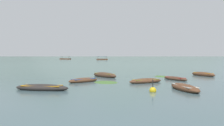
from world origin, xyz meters
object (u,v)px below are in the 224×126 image
object	(u,v)px
ferry_0	(103,59)
mooring_buoy	(154,90)
rowboat_7	(84,80)
ferry_1	(66,59)
rowboat_6	(105,75)
rowboat_2	(43,88)
rowboat_4	(146,81)
rowboat_1	(176,79)
rowboat_3	(186,88)
rowboat_0	(204,74)

from	to	relation	value
ferry_0	mooring_buoy	world-z (taller)	ferry_0
rowboat_7	ferry_1	distance (m)	150.27
rowboat_6	ferry_0	bearing A→B (deg)	92.60
rowboat_2	rowboat_6	world-z (taller)	rowboat_6
ferry_0	rowboat_6	bearing A→B (deg)	-87.40
rowboat_6	ferry_0	distance (m)	122.08
rowboat_4	mooring_buoy	xyz separation A→B (m)	(-0.31, -5.77, -0.06)
mooring_buoy	rowboat_1	bearing A→B (deg)	64.97
rowboat_1	rowboat_2	xyz separation A→B (m)	(-12.39, -7.60, 0.04)
rowboat_3	rowboat_7	world-z (taller)	rowboat_3
rowboat_2	rowboat_3	size ratio (longest dim) A/B	1.04
rowboat_7	mooring_buoy	bearing A→B (deg)	-47.74
rowboat_4	rowboat_7	xyz separation A→B (m)	(-6.19, 0.70, -0.01)
rowboat_0	ferry_1	xyz separation A→B (m)	(-46.43, 139.77, 0.25)
rowboat_6	rowboat_7	size ratio (longest dim) A/B	1.28
rowboat_0	mooring_buoy	distance (m)	16.37
rowboat_2	rowboat_7	size ratio (longest dim) A/B	1.33
rowboat_6	rowboat_7	distance (m)	5.97
ferry_1	rowboat_3	bearing A→B (deg)	-75.30
rowboat_4	rowboat_6	xyz separation A→B (m)	(-4.24, 6.34, 0.05)
rowboat_2	ferry_0	bearing A→B (deg)	90.46
rowboat_3	ferry_1	size ratio (longest dim) A/B	0.51
rowboat_6	mooring_buoy	world-z (taller)	mooring_buoy
rowboat_4	ferry_0	distance (m)	128.67
rowboat_0	mooring_buoy	xyz separation A→B (m)	(-9.06, -13.63, -0.09)
rowboat_1	ferry_1	distance (m)	150.67
rowboat_0	rowboat_2	world-z (taller)	rowboat_0
rowboat_2	ferry_0	world-z (taller)	ferry_0
rowboat_2	mooring_buoy	world-z (taller)	mooring_buoy
rowboat_2	ferry_0	size ratio (longest dim) A/B	0.59
rowboat_6	ferry_1	size ratio (longest dim) A/B	0.51
rowboat_1	rowboat_4	bearing A→B (deg)	-143.23
ferry_0	mooring_buoy	bearing A→B (deg)	-85.96
rowboat_1	mooring_buoy	world-z (taller)	mooring_buoy
mooring_buoy	ferry_0	bearing A→B (deg)	94.04
rowboat_0	rowboat_7	bearing A→B (deg)	-154.41
rowboat_6	mooring_buoy	distance (m)	12.74
rowboat_2	rowboat_6	bearing A→B (deg)	68.20
rowboat_0	rowboat_4	world-z (taller)	rowboat_0
rowboat_2	rowboat_7	distance (m)	6.11
rowboat_3	rowboat_4	bearing A→B (deg)	115.58
rowboat_0	ferry_0	world-z (taller)	ferry_0
rowboat_1	ferry_1	bearing A→B (deg)	105.93
rowboat_3	mooring_buoy	size ratio (longest dim) A/B	3.95
rowboat_1	rowboat_7	world-z (taller)	rowboat_7
rowboat_6	rowboat_0	bearing A→B (deg)	6.65
rowboat_7	ferry_1	size ratio (longest dim) A/B	0.40
ferry_0	mooring_buoy	distance (m)	134.41
rowboat_4	ferry_1	distance (m)	152.36
rowboat_2	rowboat_4	xyz separation A→B (m)	(8.72, 4.86, -0.01)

